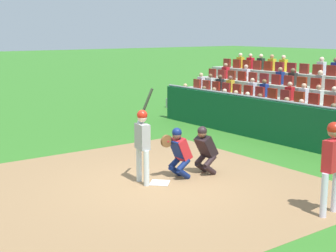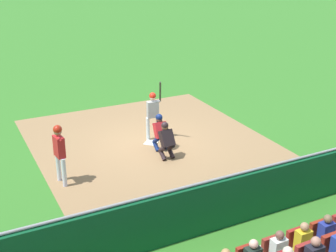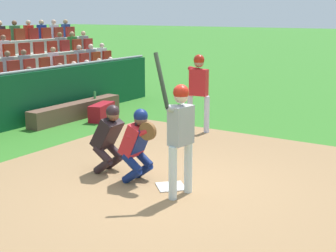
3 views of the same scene
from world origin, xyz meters
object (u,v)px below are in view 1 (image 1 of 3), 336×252
Objects in this scene: batter_at_plate at (142,138)px; catcher_crouching at (178,150)px; home_plate_marker at (160,183)px; home_plate_umpire at (205,148)px; on_deck_batter at (332,158)px.

catcher_crouching is (-0.18, -0.92, -0.38)m from batter_at_plate.
home_plate_marker is 0.35× the size of home_plate_umpire.
home_plate_marker is at bearing 87.06° from home_plate_umpire.
home_plate_umpire is 0.68× the size of on_deck_batter.
catcher_crouching is (0.07, -0.61, 0.70)m from home_plate_marker.
batter_at_plate is 1.77× the size of home_plate_umpire.
home_plate_umpire is (-0.07, -1.34, 0.67)m from home_plate_marker.
catcher_crouching is 1.02× the size of home_plate_umpire.
home_plate_umpire reaches higher than home_plate_marker.
home_plate_umpire is at bearing -100.68° from batter_at_plate.
on_deck_batter is at bearing -166.43° from catcher_crouching.
catcher_crouching is at bearing -100.89° from batter_at_plate.
home_plate_umpire is (-0.31, -1.65, -0.41)m from batter_at_plate.
home_plate_marker is 1.15m from batter_at_plate.
home_plate_umpire is at bearing -100.42° from catcher_crouching.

